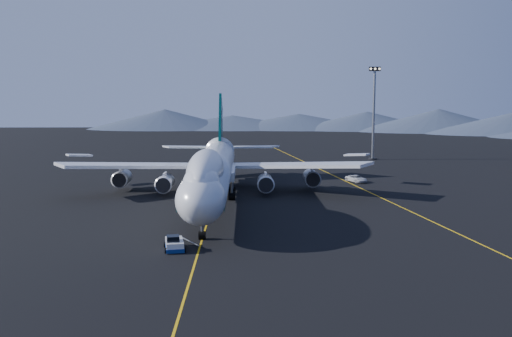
{
  "coord_description": "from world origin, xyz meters",
  "views": [
    {
      "loc": [
        5.71,
        -99.59,
        18.61
      ],
      "look_at": [
        7.57,
        0.14,
        6.0
      ],
      "focal_mm": 40.0,
      "sensor_mm": 36.0,
      "label": 1
    }
  ],
  "objects_px": {
    "pushback_tug": "(175,245)",
    "floodlight_mast": "(374,113)",
    "boeing_747": "(213,170)",
    "service_van": "(356,179)"
  },
  "relations": [
    {
      "from": "pushback_tug",
      "to": "floodlight_mast",
      "type": "bearing_deg",
      "value": 54.82
    },
    {
      "from": "floodlight_mast",
      "to": "boeing_747",
      "type": "bearing_deg",
      "value": -122.48
    },
    {
      "from": "floodlight_mast",
      "to": "service_van",
      "type": "bearing_deg",
      "value": -106.8
    },
    {
      "from": "boeing_747",
      "to": "floodlight_mast",
      "type": "height_order",
      "value": "floodlight_mast"
    },
    {
      "from": "floodlight_mast",
      "to": "pushback_tug",
      "type": "bearing_deg",
      "value": -114.99
    },
    {
      "from": "boeing_747",
      "to": "pushback_tug",
      "type": "relative_size",
      "value": 15.62
    },
    {
      "from": "boeing_747",
      "to": "pushback_tug",
      "type": "bearing_deg",
      "value": -95.44
    },
    {
      "from": "boeing_747",
      "to": "floodlight_mast",
      "type": "distance_m",
      "value": 81.66
    },
    {
      "from": "boeing_747",
      "to": "floodlight_mast",
      "type": "xyz_separation_m",
      "value": [
        43.64,
        68.56,
        8.01
      ]
    },
    {
      "from": "pushback_tug",
      "to": "service_van",
      "type": "height_order",
      "value": "pushback_tug"
    }
  ]
}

